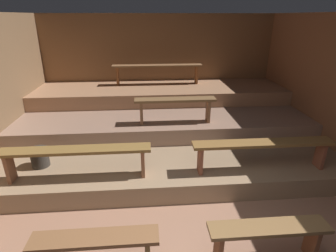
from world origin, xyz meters
name	(u,v)px	position (x,y,z in m)	size (l,w,h in m)	color
ground	(167,163)	(0.00, 2.64, -0.04)	(6.62, 6.09, 0.08)	#986C54
wall_back	(159,67)	(0.00, 5.32, 1.28)	(6.62, 0.06, 2.57)	brown
wall_right	(333,91)	(2.94, 2.64, 1.28)	(0.06, 6.09, 2.57)	brown
platform_lower	(164,138)	(0.00, 3.35, 0.16)	(5.82, 3.88, 0.31)	#93775A
platform_middle	(163,114)	(0.00, 3.97, 0.47)	(5.82, 2.64, 0.31)	#95735F
platform_upper	(161,93)	(0.00, 4.57, 0.78)	(5.82, 1.44, 0.31)	#A07252
bench_floor_left	(96,245)	(-0.90, 0.43, 0.36)	(1.28, 0.25, 0.47)	brown
bench_floor_right	(268,234)	(0.90, 0.43, 0.36)	(1.28, 0.25, 0.47)	brown
bench_lower_left	(76,154)	(-1.36, 1.76, 0.70)	(2.12, 0.25, 0.47)	brown
bench_lower_right	(263,147)	(1.36, 1.76, 0.70)	(2.12, 0.25, 0.47)	brown
bench_middle_center	(175,104)	(0.18, 3.03, 0.99)	(1.50, 0.25, 0.47)	brown
bench_upper_center	(157,68)	(-0.07, 4.85, 1.32)	(2.18, 0.25, 0.47)	brown
pail_lower	(40,157)	(-2.04, 2.14, 0.46)	(0.27, 0.27, 0.30)	#332D28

